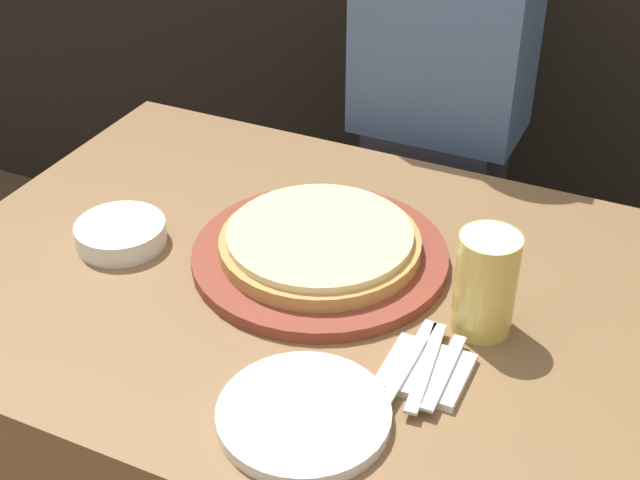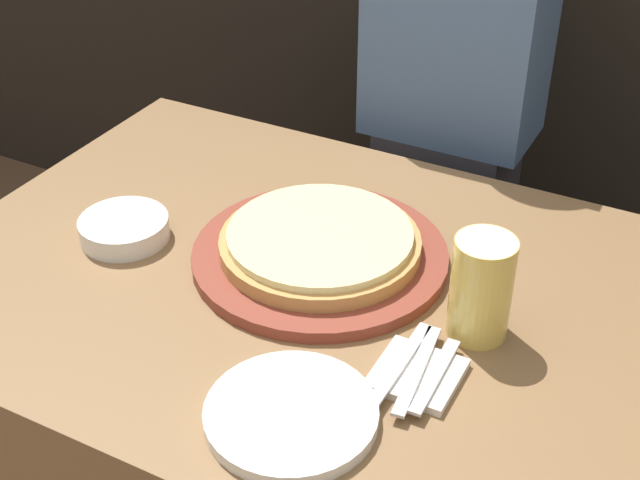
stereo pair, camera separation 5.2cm
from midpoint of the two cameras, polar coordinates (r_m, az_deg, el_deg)
dining_table at (r=1.59m, az=1.17°, el=-13.05°), size 1.23×0.85×0.71m
pizza_on_board at (r=1.39m, az=1.09°, el=-0.56°), size 0.40×0.40×0.06m
beer_glass at (r=1.23m, az=11.44°, el=-2.90°), size 0.09×0.09×0.15m
dinner_plate at (r=1.13m, az=-0.51°, el=-11.11°), size 0.22×0.22×0.02m
side_bowl at (r=1.47m, az=-11.43°, el=0.72°), size 0.15×0.15×0.04m
napkin_stack at (r=1.20m, az=7.49°, el=-8.55°), size 0.11×0.11×0.01m
fork at (r=1.20m, az=6.40°, el=-7.89°), size 0.02×0.18×0.00m
dinner_knife at (r=1.19m, az=7.52°, el=-8.25°), size 0.04×0.18×0.00m
spoon at (r=1.19m, az=8.65°, el=-8.61°), size 0.02×0.15×0.00m
diner_person at (r=1.87m, az=9.06°, el=6.31°), size 0.33×0.21×1.32m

